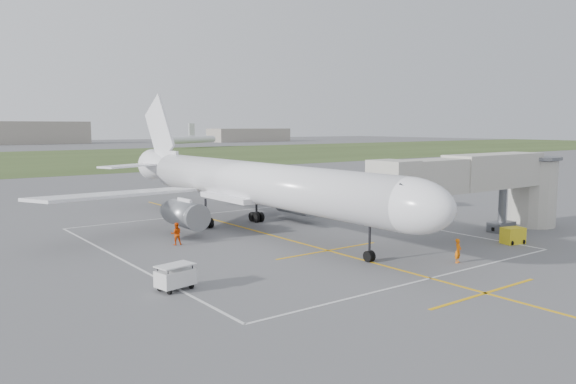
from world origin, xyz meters
TOP-DOWN VIEW (x-y plane):
  - ground at (0.00, 0.00)m, footprint 700.00×700.00m
  - apron_markings at (0.00, -5.82)m, footprint 28.20×60.00m
  - airliner at (-0.00, 0.75)m, footprint 38.93×46.75m
  - jet_bridge at (15.72, -13.50)m, footprint 23.40×5.00m
  - gpu_unit at (13.97, -17.13)m, footprint 2.01×1.61m
  - baggage_cart at (-14.17, -12.59)m, footprint 2.40×1.70m
  - ramp_worker_nose at (4.83, -18.49)m, footprint 0.72×0.57m
  - ramp_worker_wing at (-8.58, -0.97)m, footprint 1.08×0.96m

SIDE VIEW (x-z plane):
  - ground at x=0.00m, z-range 0.00..0.00m
  - apron_markings at x=0.00m, z-range 0.00..0.01m
  - gpu_unit at x=13.97m, z-range -0.01..1.33m
  - baggage_cart at x=-14.17m, z-range 0.02..1.54m
  - ramp_worker_nose at x=4.83m, z-range 0.00..1.73m
  - ramp_worker_wing at x=-8.58m, z-range 0.00..1.85m
  - airliner at x=0.00m, z-range -2.37..11.15m
  - jet_bridge at x=15.72m, z-range 1.14..8.34m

